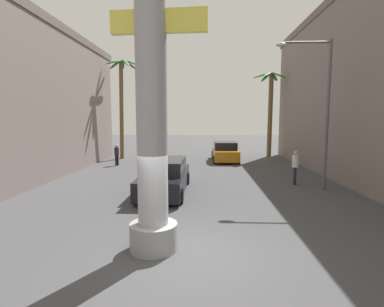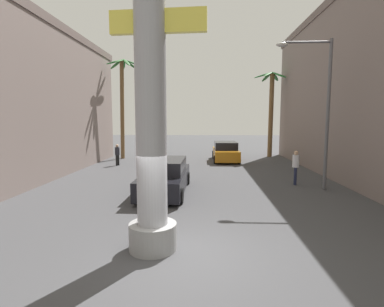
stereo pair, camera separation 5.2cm
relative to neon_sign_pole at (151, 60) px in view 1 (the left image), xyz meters
name	(u,v)px [view 1 (the left image)]	position (x,y,z in m)	size (l,w,h in m)	color
ground_plane	(195,178)	(0.81, 9.59, -4.84)	(92.24, 92.24, 0.00)	#424244
neon_sign_pole	(151,60)	(0.00, 0.00, 0.00)	(2.72, 1.25, 10.85)	#9E9EA3
street_lamp	(319,100)	(6.73, 7.04, -0.54)	(2.60, 0.28, 7.08)	#59595E
car_lead	(165,177)	(-0.51, 6.14, -4.11)	(2.09, 5.22, 1.56)	black
car_far	(225,152)	(3.01, 16.84, -4.11)	(2.08, 4.61, 1.56)	black
palm_tree_far_left	(122,95)	(-5.63, 17.82, 0.53)	(2.78, 2.78, 8.41)	brown
palm_tree_far_right	(270,105)	(7.20, 19.77, -0.24)	(3.12, 2.95, 7.57)	brown
pedestrian_far_left	(117,153)	(-5.09, 14.04, -3.94)	(0.44, 0.44, 1.56)	black
pedestrian_mid_right	(295,165)	(6.04, 8.06, -3.80)	(0.41, 0.41, 1.78)	#1E233F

